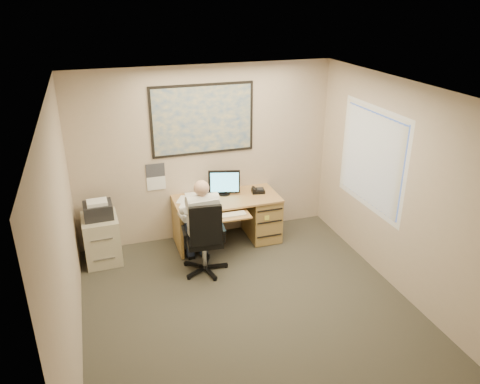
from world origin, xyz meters
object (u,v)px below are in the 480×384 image
object	(u,v)px
desk	(247,213)
filing_cabinet	(101,235)
office_chair	(205,252)
person	(203,226)

from	to	relation	value
desk	filing_cabinet	size ratio (longest dim) A/B	1.67
office_chair	person	xyz separation A→B (m)	(-0.00, 0.08, 0.36)
person	filing_cabinet	bearing A→B (deg)	149.52
desk	person	world-z (taller)	person
desk	filing_cabinet	bearing A→B (deg)	179.81
desk	filing_cabinet	xyz separation A→B (m)	(-2.22, 0.01, -0.03)
office_chair	person	bearing A→B (deg)	98.37
filing_cabinet	person	size ratio (longest dim) A/B	0.71
desk	person	distance (m)	1.14
filing_cabinet	office_chair	size ratio (longest dim) A/B	0.87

